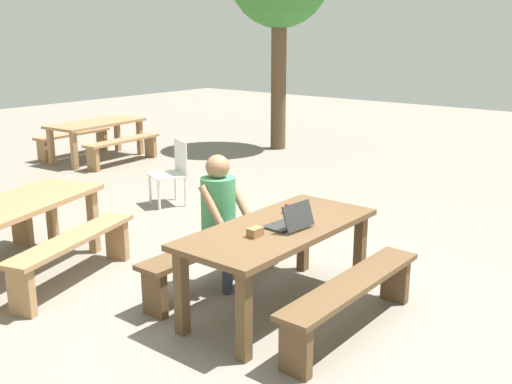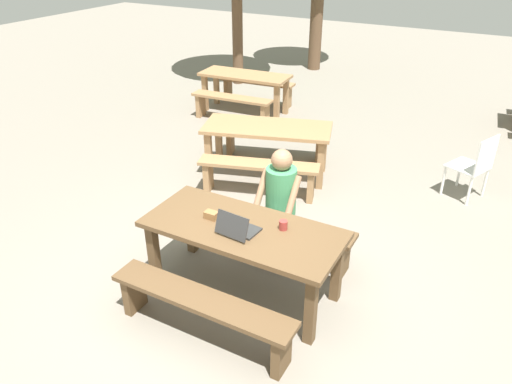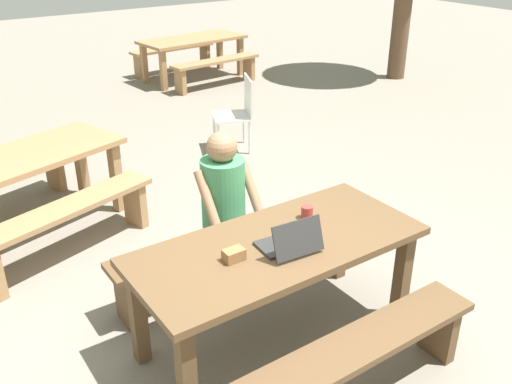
{
  "view_description": "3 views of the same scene",
  "coord_description": "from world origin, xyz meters",
  "px_view_note": "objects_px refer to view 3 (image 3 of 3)",
  "views": [
    {
      "loc": [
        -3.83,
        -2.83,
        2.33
      ],
      "look_at": [
        0.0,
        0.25,
        1.01
      ],
      "focal_mm": 41.7,
      "sensor_mm": 36.0,
      "label": 1
    },
    {
      "loc": [
        1.95,
        -3.32,
        3.25
      ],
      "look_at": [
        0.0,
        0.25,
        1.01
      ],
      "focal_mm": 34.45,
      "sensor_mm": 36.0,
      "label": 2
    },
    {
      "loc": [
        -1.84,
        -2.43,
        2.59
      ],
      "look_at": [
        0.0,
        0.25,
        1.01
      ],
      "focal_mm": 39.52,
      "sensor_mm": 36.0,
      "label": 3
    }
  ],
  "objects_px": {
    "picnic_table_rear": "(193,44)",
    "picnic_table_distant": "(20,169)",
    "person_seated": "(226,201)",
    "laptop": "(290,242)",
    "coffee_mug": "(307,212)",
    "small_pouch": "(234,255)",
    "plastic_chair": "(238,112)",
    "picnic_table_front": "(278,257)"
  },
  "relations": [
    {
      "from": "coffee_mug",
      "to": "person_seated",
      "type": "relative_size",
      "value": 0.07
    },
    {
      "from": "small_pouch",
      "to": "picnic_table_distant",
      "type": "xyz_separation_m",
      "value": [
        -0.66,
        2.43,
        -0.16
      ]
    },
    {
      "from": "small_pouch",
      "to": "person_seated",
      "type": "xyz_separation_m",
      "value": [
        0.38,
        0.71,
        -0.04
      ]
    },
    {
      "from": "picnic_table_front",
      "to": "plastic_chair",
      "type": "distance_m",
      "value": 3.52
    },
    {
      "from": "laptop",
      "to": "person_seated",
      "type": "xyz_separation_m",
      "value": [
        0.03,
        0.8,
        -0.06
      ]
    },
    {
      "from": "picnic_table_distant",
      "to": "coffee_mug",
      "type": "bearing_deg",
      "value": -76.74
    },
    {
      "from": "laptop",
      "to": "picnic_table_rear",
      "type": "height_order",
      "value": "laptop"
    },
    {
      "from": "laptop",
      "to": "coffee_mug",
      "type": "relative_size",
      "value": 3.98
    },
    {
      "from": "picnic_table_rear",
      "to": "picnic_table_distant",
      "type": "relative_size",
      "value": 0.98
    },
    {
      "from": "person_seated",
      "to": "picnic_table_distant",
      "type": "bearing_deg",
      "value": 121.1
    },
    {
      "from": "plastic_chair",
      "to": "picnic_table_distant",
      "type": "relative_size",
      "value": 0.47
    },
    {
      "from": "laptop",
      "to": "small_pouch",
      "type": "height_order",
      "value": "laptop"
    },
    {
      "from": "picnic_table_front",
      "to": "laptop",
      "type": "xyz_separation_m",
      "value": [
        0.01,
        -0.11,
        0.17
      ]
    },
    {
      "from": "plastic_chair",
      "to": "picnic_table_distant",
      "type": "xyz_separation_m",
      "value": [
        -2.69,
        -0.68,
        0.16
      ]
    },
    {
      "from": "picnic_table_front",
      "to": "laptop",
      "type": "relative_size",
      "value": 5.27
    },
    {
      "from": "laptop",
      "to": "picnic_table_front",
      "type": "bearing_deg",
      "value": -82.29
    },
    {
      "from": "picnic_table_front",
      "to": "picnic_table_rear",
      "type": "relative_size",
      "value": 1.0
    },
    {
      "from": "picnic_table_rear",
      "to": "plastic_chair",
      "type": "bearing_deg",
      "value": -115.17
    },
    {
      "from": "coffee_mug",
      "to": "picnic_table_rear",
      "type": "xyz_separation_m",
      "value": [
        2.53,
        6.24,
        -0.19
      ]
    },
    {
      "from": "plastic_chair",
      "to": "picnic_table_front",
      "type": "bearing_deg",
      "value": -5.39
    },
    {
      "from": "laptop",
      "to": "picnic_table_rear",
      "type": "relative_size",
      "value": 0.19
    },
    {
      "from": "picnic_table_rear",
      "to": "person_seated",
      "type": "bearing_deg",
      "value": -121.88
    },
    {
      "from": "small_pouch",
      "to": "person_seated",
      "type": "distance_m",
      "value": 0.8
    },
    {
      "from": "person_seated",
      "to": "plastic_chair",
      "type": "relative_size",
      "value": 1.41
    },
    {
      "from": "small_pouch",
      "to": "plastic_chair",
      "type": "distance_m",
      "value": 3.72
    },
    {
      "from": "plastic_chair",
      "to": "picnic_table_rear",
      "type": "bearing_deg",
      "value": -176.49
    },
    {
      "from": "coffee_mug",
      "to": "picnic_table_rear",
      "type": "bearing_deg",
      "value": 67.95
    },
    {
      "from": "picnic_table_front",
      "to": "picnic_table_rear",
      "type": "distance_m",
      "value": 7.0
    },
    {
      "from": "person_seated",
      "to": "plastic_chair",
      "type": "bearing_deg",
      "value": 55.44
    },
    {
      "from": "plastic_chair",
      "to": "picnic_table_rear",
      "type": "xyz_separation_m",
      "value": [
        1.18,
        3.29,
        0.13
      ]
    },
    {
      "from": "plastic_chair",
      "to": "picnic_table_rear",
      "type": "height_order",
      "value": "plastic_chair"
    },
    {
      "from": "person_seated",
      "to": "picnic_table_distant",
      "type": "xyz_separation_m",
      "value": [
        -1.04,
        1.72,
        -0.12
      ]
    },
    {
      "from": "small_pouch",
      "to": "person_seated",
      "type": "height_order",
      "value": "person_seated"
    },
    {
      "from": "small_pouch",
      "to": "plastic_chair",
      "type": "bearing_deg",
      "value": 56.82
    },
    {
      "from": "picnic_table_front",
      "to": "laptop",
      "type": "distance_m",
      "value": 0.2
    },
    {
      "from": "picnic_table_distant",
      "to": "plastic_chair",
      "type": "bearing_deg",
      "value": -3.25
    },
    {
      "from": "plastic_chair",
      "to": "laptop",
      "type": "bearing_deg",
      "value": -4.47
    },
    {
      "from": "plastic_chair",
      "to": "picnic_table_rear",
      "type": "relative_size",
      "value": 0.48
    },
    {
      "from": "coffee_mug",
      "to": "plastic_chair",
      "type": "bearing_deg",
      "value": 65.5
    },
    {
      "from": "laptop",
      "to": "coffee_mug",
      "type": "height_order",
      "value": "laptop"
    },
    {
      "from": "picnic_table_rear",
      "to": "picnic_table_distant",
      "type": "height_order",
      "value": "picnic_table_distant"
    },
    {
      "from": "laptop",
      "to": "person_seated",
      "type": "relative_size",
      "value": 0.28
    }
  ]
}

